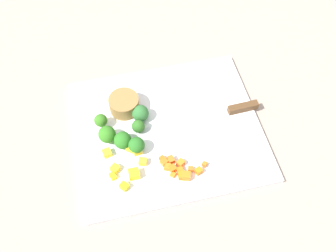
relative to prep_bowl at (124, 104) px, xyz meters
name	(u,v)px	position (x,y,z in m)	size (l,w,h in m)	color
ground_plane	(168,131)	(0.09, -0.08, -0.03)	(4.00, 4.00, 0.00)	#A08F81
cutting_board	(168,130)	(0.09, -0.08, -0.03)	(0.44, 0.38, 0.01)	white
prep_bowl	(124,104)	(0.00, 0.00, 0.00)	(0.07, 0.07, 0.04)	olive
chef_knife	(215,114)	(0.21, -0.07, -0.01)	(0.35, 0.03, 0.02)	silver
carrot_dice_0	(199,171)	(0.13, -0.21, -0.01)	(0.01, 0.01, 0.01)	orange
carrot_dice_1	(173,168)	(0.08, -0.19, -0.01)	(0.01, 0.02, 0.01)	orange
carrot_dice_2	(190,169)	(0.12, -0.20, -0.01)	(0.01, 0.01, 0.01)	orange
carrot_dice_3	(186,176)	(0.10, -0.22, -0.01)	(0.02, 0.02, 0.02)	orange
carrot_dice_4	(180,171)	(0.09, -0.20, -0.01)	(0.02, 0.01, 0.01)	orange
carrot_dice_5	(171,160)	(0.08, -0.17, -0.01)	(0.01, 0.02, 0.02)	orange
carrot_dice_6	(181,163)	(0.10, -0.18, -0.01)	(0.02, 0.01, 0.01)	orange
carrot_dice_7	(173,175)	(0.07, -0.20, -0.02)	(0.01, 0.01, 0.01)	orange
carrot_dice_8	(168,167)	(0.07, -0.18, -0.01)	(0.01, 0.01, 0.01)	orange
carrot_dice_9	(204,164)	(0.15, -0.20, -0.01)	(0.01, 0.01, 0.01)	orange
carrot_dice_10	(164,162)	(0.06, -0.17, -0.01)	(0.02, 0.01, 0.01)	orange
carrot_dice_11	(180,176)	(0.09, -0.21, -0.01)	(0.01, 0.02, 0.02)	orange
carrot_dice_12	(162,158)	(0.06, -0.16, -0.01)	(0.01, 0.01, 0.01)	orange
pepper_dice_0	(115,168)	(-0.05, -0.16, -0.01)	(0.02, 0.02, 0.01)	yellow
pepper_dice_1	(124,186)	(-0.04, -0.21, -0.01)	(0.02, 0.02, 0.01)	yellow
pepper_dice_2	(134,174)	(-0.01, -0.19, -0.01)	(0.02, 0.02, 0.02)	yellow
pepper_dice_3	(107,153)	(-0.06, -0.12, -0.01)	(0.02, 0.02, 0.01)	yellow
pepper_dice_4	(137,150)	(0.01, -0.13, -0.01)	(0.02, 0.02, 0.02)	yellow
pepper_dice_5	(143,162)	(0.02, -0.16, -0.01)	(0.02, 0.02, 0.01)	yellow
pepper_dice_6	(113,176)	(-0.06, -0.18, -0.01)	(0.02, 0.01, 0.01)	yellow
pepper_dice_7	(131,148)	(0.00, -0.12, -0.01)	(0.02, 0.02, 0.02)	yellow
broccoli_floret_0	(107,135)	(-0.05, -0.08, 0.00)	(0.04, 0.04, 0.05)	#94B85A
broccoli_floret_1	(123,140)	(-0.02, -0.10, 0.00)	(0.04, 0.04, 0.04)	#88B558
broccoli_floret_2	(140,113)	(0.03, -0.04, 0.00)	(0.04, 0.04, 0.04)	#84BE64
broccoli_floret_3	(138,126)	(0.02, -0.07, 0.00)	(0.03, 0.03, 0.04)	#83C258
broccoli_floret_4	(137,145)	(0.01, -0.12, 0.00)	(0.04, 0.04, 0.04)	#8BB66B
broccoli_floret_5	(101,121)	(-0.06, -0.04, 0.00)	(0.03, 0.03, 0.04)	#90AF5E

